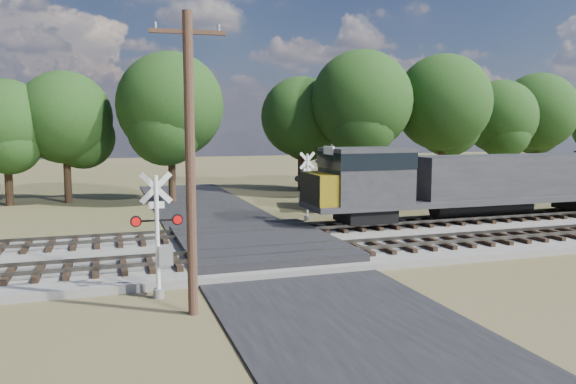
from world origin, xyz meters
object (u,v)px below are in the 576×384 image
object	(u,v)px
crossing_signal_far	(306,192)
equipment_shed	(354,185)
utility_pole	(190,158)
crossing_signal_near	(160,246)

from	to	relation	value
crossing_signal_far	equipment_shed	size ratio (longest dim) A/B	0.72
crossing_signal_far	utility_pole	xyz separation A→B (m)	(-9.06, -14.86, 3.05)
crossing_signal_near	utility_pole	xyz separation A→B (m)	(0.76, -2.02, 3.02)
crossing_signal_near	equipment_shed	size ratio (longest dim) A/B	0.73
utility_pole	crossing_signal_far	bearing A→B (deg)	61.87
crossing_signal_near	crossing_signal_far	world-z (taller)	crossing_signal_near
crossing_signal_near	utility_pole	world-z (taller)	utility_pole
crossing_signal_far	utility_pole	bearing A→B (deg)	49.40
crossing_signal_far	equipment_shed	bearing A→B (deg)	-151.87
equipment_shed	crossing_signal_near	bearing A→B (deg)	-117.78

